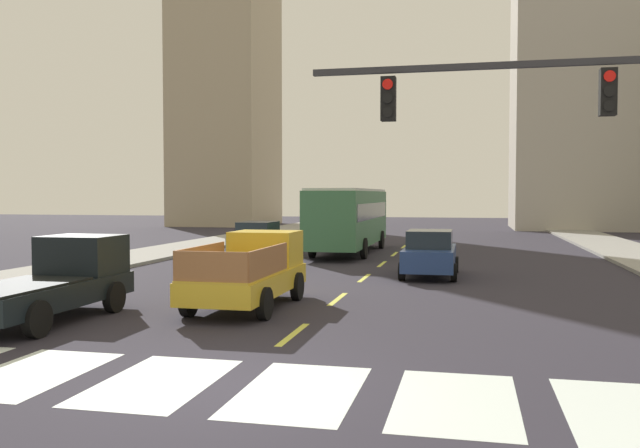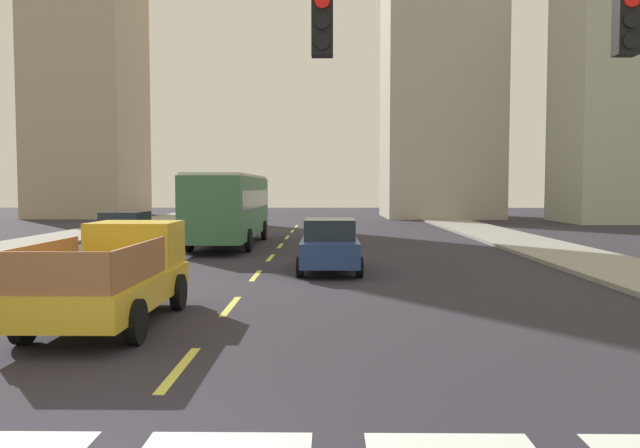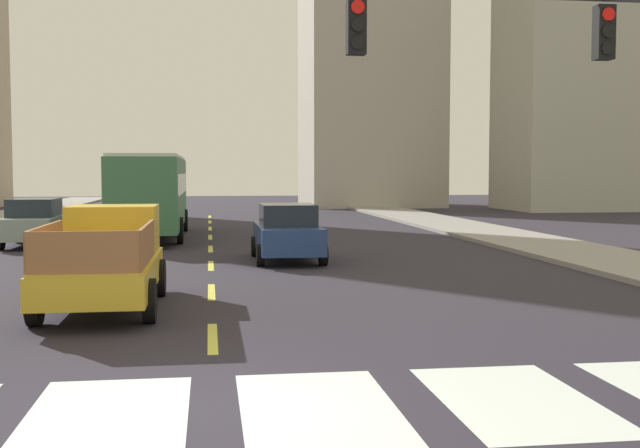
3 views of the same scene
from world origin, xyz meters
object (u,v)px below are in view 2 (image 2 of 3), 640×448
pickup_stakebed (118,275)px  sedan_near_left (330,245)px  city_bus (230,204)px  sedan_mid (127,232)px

pickup_stakebed → sedan_near_left: size_ratio=1.18×
city_bus → sedan_mid: city_bus is taller
sedan_near_left → sedan_mid: bearing=146.9°
sedan_near_left → sedan_mid: same height
sedan_mid → sedan_near_left: bearing=-35.6°
city_bus → sedan_mid: bearing=-142.5°
city_bus → sedan_mid: (-3.90, -3.07, -1.09)m
sedan_near_left → pickup_stakebed: bearing=-118.2°
pickup_stakebed → sedan_mid: pickup_stakebed is taller
sedan_near_left → city_bus: bearing=119.1°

